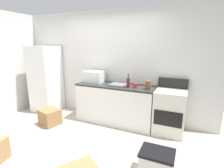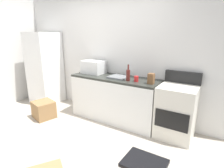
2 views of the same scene
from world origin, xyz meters
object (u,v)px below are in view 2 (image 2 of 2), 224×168
Objects in this scene: microwave at (93,67)px; wine_bottle at (128,75)px; knife_block at (151,79)px; stove_oven at (176,111)px; refrigerator at (45,68)px; coffee_mug at (136,79)px; cardboard_box_medium at (44,110)px.

microwave is 1.53× the size of wine_bottle.
wine_bottle is 1.67× the size of knife_block.
stove_oven is 0.69m from knife_block.
refrigerator is at bearing -175.57° from microwave.
coffee_mug is at bearing 179.07° from knife_block.
refrigerator reaches higher than coffee_mug.
refrigerator is 2.83m from knife_block.
refrigerator is at bearing 136.89° from cardboard_box_medium.
wine_bottle is 0.16m from coffee_mug.
refrigerator reaches higher than stove_oven.
wine_bottle is at bearing -11.17° from microwave.
cardboard_box_medium is (-0.72, -0.81, -0.86)m from microwave.
refrigerator reaches higher than knife_block.
refrigerator is at bearing -179.03° from stove_oven.
stove_oven is 2.39× the size of microwave.
knife_block is (-0.44, -0.10, 0.52)m from stove_oven.
refrigerator is 3.83× the size of microwave.
wine_bottle is 3.00× the size of coffee_mug.
wine_bottle is 0.43m from knife_block.
cardboard_box_medium is at bearing -131.56° from microwave.
stove_oven is 6.11× the size of knife_block.
stove_oven is 0.87m from coffee_mug.
microwave is 1.12× the size of cardboard_box_medium.
cardboard_box_medium is (-2.08, -0.66, -0.81)m from knife_block.
cardboard_box_medium is (-2.52, -0.75, -0.29)m from stove_oven.
coffee_mug is at bearing 12.78° from wine_bottle.
knife_block is at bearing -0.93° from coffee_mug.
refrigerator is 3.30m from stove_oven.
wine_bottle is (2.40, -0.07, 0.13)m from refrigerator.
stove_oven is 3.67× the size of wine_bottle.
microwave is 1.10m from coffee_mug.
knife_block reaches higher than coffee_mug.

